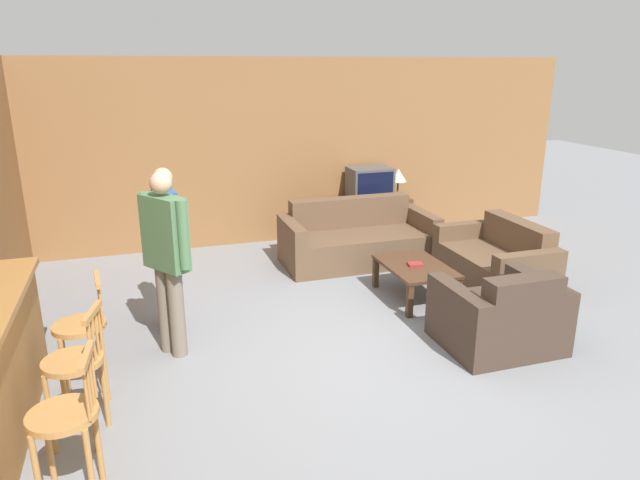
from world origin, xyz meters
TOP-DOWN VIEW (x-y plane):
  - ground_plane at (0.00, 0.00)m, footprint 24.00×24.00m
  - wall_back at (0.00, 3.72)m, footprint 9.40×0.08m
  - bar_chair_near at (-2.31, -1.11)m, footprint 0.43×0.43m
  - bar_chair_mid at (-2.31, -0.47)m, footprint 0.47×0.47m
  - bar_chair_far at (-2.31, 0.10)m, footprint 0.43×0.43m
  - couch_far at (0.87, 2.44)m, footprint 1.96×0.91m
  - armchair_near at (1.24, -0.18)m, footprint 1.02×0.86m
  - loveseat_right at (2.10, 1.13)m, footprint 0.84×1.41m
  - coffee_table at (1.02, 1.08)m, footprint 0.64×0.96m
  - tv_unit at (1.42, 3.38)m, footprint 1.20×0.49m
  - tv at (1.42, 3.38)m, footprint 0.62×0.44m
  - book_on_table at (1.01, 1.07)m, footprint 0.18×0.15m
  - table_lamp at (1.88, 3.38)m, footprint 0.25×0.25m
  - person_by_window at (-1.58, 1.12)m, footprint 0.22×0.54m
  - person_by_counter at (-1.62, 0.62)m, footprint 0.40×0.49m

SIDE VIEW (x-z plane):
  - ground_plane at x=0.00m, z-range 0.00..0.00m
  - loveseat_right at x=2.10m, z-range -0.10..0.67m
  - couch_far at x=0.87m, z-range -0.11..0.69m
  - armchair_near at x=1.24m, z-range -0.10..0.68m
  - tv_unit at x=1.42m, z-range 0.00..0.60m
  - coffee_table at x=1.02m, z-range 0.14..0.53m
  - book_on_table at x=1.01m, z-range 0.39..0.42m
  - bar_chair_near at x=-2.31m, z-range 0.05..1.02m
  - bar_chair_mid at x=-2.31m, z-range 0.05..1.02m
  - bar_chair_far at x=-2.31m, z-range 0.05..1.02m
  - tv at x=1.42m, z-range 0.60..1.06m
  - table_lamp at x=1.88m, z-range 0.70..1.12m
  - person_by_window at x=-1.58m, z-range 0.11..1.71m
  - person_by_counter at x=-1.62m, z-range 0.11..1.76m
  - wall_back at x=0.00m, z-range 0.00..2.60m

